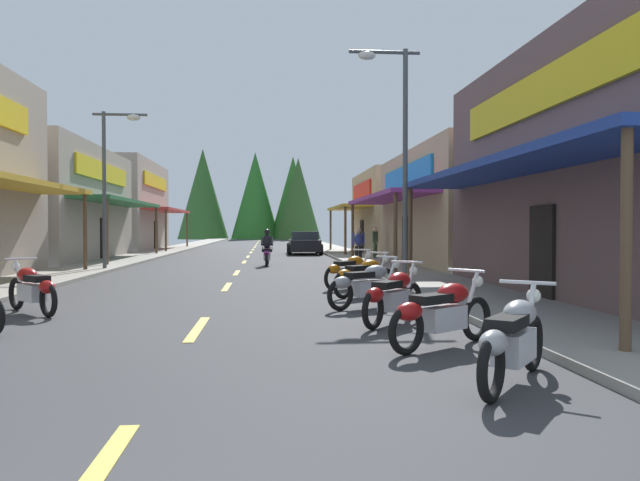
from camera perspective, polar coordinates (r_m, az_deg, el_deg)
ground at (r=36.77m, az=-6.65°, el=-1.42°), size 9.08×99.80×0.10m
sidewalk_left at (r=37.40m, az=-15.56°, el=-1.24°), size 2.51×99.80×0.12m
sidewalk_right at (r=37.05m, az=2.35°, el=-1.22°), size 2.51×99.80×0.12m
centerline_dashes at (r=39.71m, az=-6.52°, el=-1.14°), size 0.16×74.01×0.01m
storefront_left_middle at (r=33.38m, az=-26.78°, el=3.12°), size 10.36×12.71×5.63m
storefront_left_far at (r=46.56m, az=-19.69°, el=3.05°), size 9.25×11.90×6.37m
storefront_right_middle at (r=27.20m, az=14.56°, el=2.94°), size 8.14×12.11×4.92m
storefront_right_far at (r=39.05m, az=9.22°, el=2.56°), size 9.06×9.43×5.12m
streetlamp_left at (r=23.97m, az=-18.92°, el=6.53°), size 1.99×0.30×5.93m
streetlamp_right at (r=17.26m, az=7.10°, el=9.91°), size 1.99×0.30×6.58m
motorcycle_parked_right_0 at (r=6.57m, az=17.70°, el=-8.74°), size 1.40×1.75×1.04m
motorcycle_parked_right_1 at (r=8.37m, az=11.39°, el=-6.57°), size 1.79×1.33×1.04m
motorcycle_parked_right_2 at (r=10.30m, az=6.90°, el=-5.10°), size 1.40×1.75×1.04m
motorcycle_parked_right_3 at (r=12.28m, az=4.49°, el=-4.08°), size 1.84×1.26×1.04m
motorcycle_parked_right_4 at (r=14.35m, az=4.16°, el=-3.32°), size 1.70×1.45×1.04m
motorcycle_parked_right_5 at (r=16.25m, az=2.83°, el=-2.79°), size 1.61×1.56×1.04m
motorcycle_parked_left_3 at (r=12.65m, az=-25.40°, el=-4.04°), size 1.50×1.66×1.04m
rider_cruising_lead at (r=25.96m, az=-4.99°, el=-0.94°), size 0.60×2.14×1.57m
pedestrian_by_shop at (r=26.98m, az=3.64°, el=-0.26°), size 0.56×0.34×1.62m
pedestrian_browsing at (r=30.28m, az=5.20°, el=-0.03°), size 0.42×0.49×1.68m
parked_car_curbside at (r=37.30m, az=-1.49°, el=-0.24°), size 2.09×4.31×1.40m
treeline_backdrop at (r=88.90m, az=-5.38°, el=4.07°), size 20.60×10.64×13.09m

